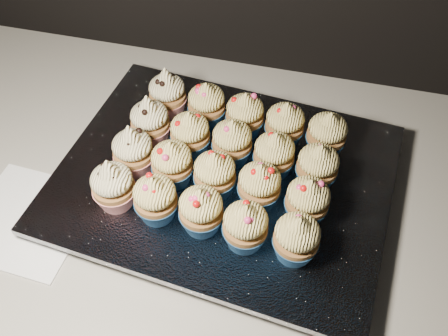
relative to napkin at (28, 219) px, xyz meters
name	(u,v)px	position (x,y,z in m)	size (l,w,h in m)	color
cabinet	(265,314)	(0.37, 0.14, -0.47)	(2.40, 0.60, 0.86)	black
worktop	(282,200)	(0.37, 0.14, -0.02)	(2.44, 0.64, 0.04)	beige
napkin	(28,219)	(0.00, 0.00, 0.00)	(0.17, 0.17, 0.00)	white
baking_tray	(224,184)	(0.27, 0.13, 0.01)	(0.47, 0.35, 0.02)	black
foil_lining	(224,177)	(0.27, 0.13, 0.03)	(0.50, 0.39, 0.01)	silver
cupcake_0	(113,185)	(0.13, 0.04, 0.07)	(0.06, 0.06, 0.10)	red
cupcake_1	(155,198)	(0.20, 0.04, 0.07)	(0.06, 0.06, 0.08)	navy
cupcake_2	(201,210)	(0.27, 0.03, 0.07)	(0.06, 0.06, 0.08)	navy
cupcake_3	(245,226)	(0.33, 0.02, 0.07)	(0.06, 0.06, 0.08)	navy
cupcake_4	(296,238)	(0.40, 0.02, 0.07)	(0.06, 0.06, 0.08)	navy
cupcake_5	(133,151)	(0.14, 0.11, 0.07)	(0.06, 0.06, 0.10)	red
cupcake_6	(172,163)	(0.20, 0.10, 0.07)	(0.06, 0.06, 0.08)	navy
cupcake_7	(215,174)	(0.27, 0.10, 0.07)	(0.06, 0.06, 0.08)	navy
cupcake_8	(259,185)	(0.34, 0.09, 0.07)	(0.06, 0.06, 0.08)	navy
cupcake_9	(307,201)	(0.41, 0.08, 0.07)	(0.06, 0.06, 0.08)	navy
cupcake_10	(150,121)	(0.14, 0.18, 0.07)	(0.06, 0.06, 0.10)	red
cupcake_11	(190,134)	(0.21, 0.17, 0.07)	(0.06, 0.06, 0.08)	navy
cupcake_12	(232,142)	(0.28, 0.17, 0.07)	(0.06, 0.06, 0.08)	navy
cupcake_13	(274,154)	(0.35, 0.16, 0.07)	(0.06, 0.06, 0.08)	navy
cupcake_14	(317,166)	(0.41, 0.15, 0.07)	(0.06, 0.06, 0.08)	navy
cupcake_15	(167,93)	(0.15, 0.25, 0.07)	(0.06, 0.06, 0.10)	red
cupcake_16	(207,105)	(0.22, 0.24, 0.07)	(0.06, 0.06, 0.08)	navy
cupcake_17	(245,115)	(0.29, 0.23, 0.07)	(0.06, 0.06, 0.08)	navy
cupcake_18	(285,124)	(0.35, 0.22, 0.07)	(0.06, 0.06, 0.08)	navy
cupcake_19	(327,134)	(0.42, 0.22, 0.07)	(0.06, 0.06, 0.08)	navy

